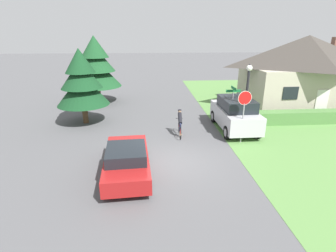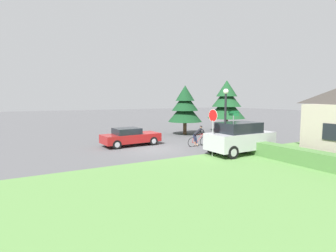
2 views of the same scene
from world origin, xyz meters
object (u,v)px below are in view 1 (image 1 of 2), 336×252
Objects in this scene: cyclist at (180,124)px; sedan_left_lane at (127,160)px; cottage_house at (304,71)px; parked_suv_right at (235,114)px; stop_sign at (244,106)px; street_lamp at (247,93)px; conifer_tall_near at (82,81)px; street_name_sign at (233,101)px; conifer_tall_far at (96,65)px.

sedan_left_lane is at bearing 149.45° from cyclist.
cottage_house is 8.84m from parked_suv_right.
sedan_left_lane is at bearing 22.74° from stop_sign.
parked_suv_right reaches higher than sedan_left_lane.
conifer_tall_near is (-9.72, 3.41, 0.17)m from street_lamp.
cyclist is 0.65× the size of street_name_sign.
conifer_tall_near is (-3.31, 7.16, 2.16)m from sedan_left_lane.
cyclist is at bearing -53.47° from conifer_tall_far.
conifer_tall_near is (-16.68, -2.94, -0.08)m from cottage_house.
stop_sign is 1.76m from street_name_sign.
parked_suv_right is 12.49m from conifer_tall_far.
parked_suv_right reaches higher than cyclist.
cottage_house is 16.94m from conifer_tall_near.
street_name_sign is (3.22, 0.47, 1.17)m from cyclist.
street_name_sign is (6.01, 4.81, 1.25)m from sedan_left_lane.
conifer_tall_near is 0.88× the size of conifer_tall_far.
parked_suv_right is 1.00m from street_name_sign.
parked_suv_right is at bearing -75.70° from cyclist.
cottage_house is 9.43m from street_lamp.
cyclist is 0.37× the size of conifer_tall_near.
stop_sign reaches higher than parked_suv_right.
cottage_house is 2.08× the size of sedan_left_lane.
stop_sign is 1.05× the size of street_name_sign.
cyclist is at bearing -36.28° from sedan_left_lane.
parked_suv_right is (3.54, 0.76, 0.28)m from cyclist.
parked_suv_right is at bearing -101.23° from stop_sign.
street_lamp is 10.31m from conifer_tall_near.
stop_sign reaches higher than street_name_sign.
parked_suv_right is (6.33, 5.11, 0.36)m from sedan_left_lane.
street_lamp is at bearing -19.33° from conifer_tall_near.
street_name_sign is at bearing -79.57° from cyclist.
conifer_tall_near is (-9.64, 2.05, 1.81)m from parked_suv_right.
stop_sign is at bearing -135.97° from cottage_house.
cottage_house reaches higher than street_lamp.
cottage_house is 2.21× the size of street_lamp.
sedan_left_lane is 0.92× the size of conifer_tall_near.
street_name_sign is (-7.37, -5.29, -0.99)m from cottage_house.
street_lamp is (0.08, -1.36, 1.64)m from parked_suv_right.
sedan_left_lane is 13.35m from conifer_tall_far.
sedan_left_lane is 5.17m from cyclist.
cottage_house is at bearing -56.50° from sedan_left_lane.
sedan_left_lane is at bearing -75.10° from conifer_tall_far.
cyclist is 0.62× the size of stop_sign.
cyclist is 4.14m from street_lamp.
sedan_left_lane is 8.18m from conifer_tall_near.
parked_suv_right is (-7.04, -5.00, -1.89)m from cottage_house.
conifer_tall_far is at bearing 51.44° from parked_suv_right.
conifer_tall_far reaches higher than parked_suv_right.
conifer_tall_near is at bearing 165.85° from street_name_sign.
conifer_tall_far reaches higher than street_lamp.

